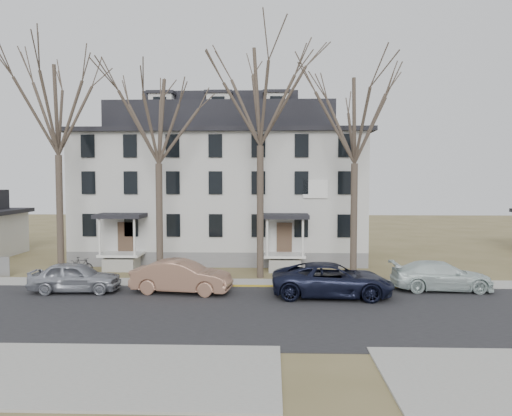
{
  "coord_description": "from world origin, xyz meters",
  "views": [
    {
      "loc": [
        1.73,
        -19.52,
        5.92
      ],
      "look_at": [
        0.78,
        9.0,
        4.19
      ],
      "focal_mm": 35.0,
      "sensor_mm": 36.0,
      "label": 1
    }
  ],
  "objects_px": {
    "tree_center": "(260,89)",
    "car_tan": "(182,277)",
    "boarding_house": "(223,185)",
    "car_silver": "(75,278)",
    "car_white": "(441,277)",
    "bicycle_right": "(82,266)",
    "tree_far_left": "(57,103)",
    "car_navy": "(333,281)",
    "tree_mid_right": "(355,114)",
    "tree_mid_left": "(158,115)",
    "bicycle_left": "(71,267)"
  },
  "relations": [
    {
      "from": "tree_center",
      "to": "car_tan",
      "type": "distance_m",
      "value": 11.76
    },
    {
      "from": "boarding_house",
      "to": "car_silver",
      "type": "bearing_deg",
      "value": -117.35
    },
    {
      "from": "car_white",
      "to": "bicycle_right",
      "type": "bearing_deg",
      "value": 79.66
    },
    {
      "from": "boarding_house",
      "to": "tree_far_left",
      "type": "height_order",
      "value": "tree_far_left"
    },
    {
      "from": "car_navy",
      "to": "car_white",
      "type": "bearing_deg",
      "value": -72.26
    },
    {
      "from": "tree_center",
      "to": "tree_far_left",
      "type": "bearing_deg",
      "value": 180.0
    },
    {
      "from": "tree_far_left",
      "to": "tree_mid_right",
      "type": "relative_size",
      "value": 1.08
    },
    {
      "from": "tree_center",
      "to": "car_white",
      "type": "relative_size",
      "value": 2.84
    },
    {
      "from": "tree_far_left",
      "to": "car_white",
      "type": "distance_m",
      "value": 23.82
    },
    {
      "from": "tree_mid_right",
      "to": "boarding_house",
      "type": "bearing_deg",
      "value": 136.19
    },
    {
      "from": "car_tan",
      "to": "bicycle_right",
      "type": "relative_size",
      "value": 3.18
    },
    {
      "from": "tree_far_left",
      "to": "car_navy",
      "type": "bearing_deg",
      "value": -16.93
    },
    {
      "from": "tree_far_left",
      "to": "car_tan",
      "type": "bearing_deg",
      "value": -27.64
    },
    {
      "from": "tree_mid_left",
      "to": "tree_mid_right",
      "type": "xyz_separation_m",
      "value": [
        11.5,
        0.0,
        0.0
      ]
    },
    {
      "from": "tree_mid_right",
      "to": "car_tan",
      "type": "bearing_deg",
      "value": -155.81
    },
    {
      "from": "car_tan",
      "to": "car_navy",
      "type": "distance_m",
      "value": 7.65
    },
    {
      "from": "boarding_house",
      "to": "tree_mid_right",
      "type": "relative_size",
      "value": 1.63
    },
    {
      "from": "boarding_house",
      "to": "tree_mid_left",
      "type": "height_order",
      "value": "tree_mid_left"
    },
    {
      "from": "tree_far_left",
      "to": "tree_mid_left",
      "type": "distance_m",
      "value": 6.05
    },
    {
      "from": "car_white",
      "to": "tree_center",
      "type": "bearing_deg",
      "value": 72.58
    },
    {
      "from": "tree_far_left",
      "to": "tree_mid_left",
      "type": "relative_size",
      "value": 1.08
    },
    {
      "from": "car_navy",
      "to": "bicycle_right",
      "type": "bearing_deg",
      "value": 71.31
    },
    {
      "from": "tree_far_left",
      "to": "car_tan",
      "type": "height_order",
      "value": "tree_far_left"
    },
    {
      "from": "boarding_house",
      "to": "bicycle_left",
      "type": "height_order",
      "value": "boarding_house"
    },
    {
      "from": "car_navy",
      "to": "car_tan",
      "type": "bearing_deg",
      "value": 88.34
    },
    {
      "from": "boarding_house",
      "to": "bicycle_right",
      "type": "height_order",
      "value": "boarding_house"
    },
    {
      "from": "tree_far_left",
      "to": "bicycle_left",
      "type": "xyz_separation_m",
      "value": [
        0.28,
        0.74,
        -9.91
      ]
    },
    {
      "from": "tree_mid_right",
      "to": "bicycle_left",
      "type": "distance_m",
      "value": 19.52
    },
    {
      "from": "car_silver",
      "to": "car_navy",
      "type": "xyz_separation_m",
      "value": [
        13.13,
        -0.53,
        0.05
      ]
    },
    {
      "from": "tree_far_left",
      "to": "car_tan",
      "type": "xyz_separation_m",
      "value": [
        8.08,
        -4.23,
        -9.51
      ]
    },
    {
      "from": "boarding_house",
      "to": "car_white",
      "type": "relative_size",
      "value": 4.01
    },
    {
      "from": "car_silver",
      "to": "car_navy",
      "type": "distance_m",
      "value": 13.14
    },
    {
      "from": "tree_center",
      "to": "tree_mid_right",
      "type": "height_order",
      "value": "tree_center"
    },
    {
      "from": "car_navy",
      "to": "car_white",
      "type": "distance_m",
      "value": 6.08
    },
    {
      "from": "tree_mid_left",
      "to": "bicycle_left",
      "type": "height_order",
      "value": "tree_mid_left"
    },
    {
      "from": "boarding_house",
      "to": "bicycle_right",
      "type": "bearing_deg",
      "value": -138.38
    },
    {
      "from": "boarding_house",
      "to": "tree_far_left",
      "type": "bearing_deg",
      "value": -137.82
    },
    {
      "from": "tree_far_left",
      "to": "car_white",
      "type": "relative_size",
      "value": 2.65
    },
    {
      "from": "bicycle_left",
      "to": "tree_far_left",
      "type": "bearing_deg",
      "value": -166.76
    },
    {
      "from": "car_tan",
      "to": "bicycle_right",
      "type": "bearing_deg",
      "value": 61.72
    },
    {
      "from": "tree_far_left",
      "to": "bicycle_right",
      "type": "height_order",
      "value": "tree_far_left"
    },
    {
      "from": "tree_mid_left",
      "to": "tree_mid_right",
      "type": "relative_size",
      "value": 1.0
    },
    {
      "from": "boarding_house",
      "to": "car_silver",
      "type": "height_order",
      "value": "boarding_house"
    },
    {
      "from": "car_tan",
      "to": "car_navy",
      "type": "relative_size",
      "value": 0.85
    },
    {
      "from": "tree_mid_left",
      "to": "bicycle_right",
      "type": "relative_size",
      "value": 8.01
    },
    {
      "from": "bicycle_right",
      "to": "car_silver",
      "type": "bearing_deg",
      "value": -148.15
    },
    {
      "from": "car_tan",
      "to": "car_white",
      "type": "height_order",
      "value": "car_tan"
    },
    {
      "from": "bicycle_left",
      "to": "tree_mid_left",
      "type": "bearing_deg",
      "value": -63.01
    },
    {
      "from": "tree_mid_left",
      "to": "tree_mid_right",
      "type": "bearing_deg",
      "value": 0.0
    },
    {
      "from": "boarding_house",
      "to": "car_tan",
      "type": "height_order",
      "value": "boarding_house"
    }
  ]
}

